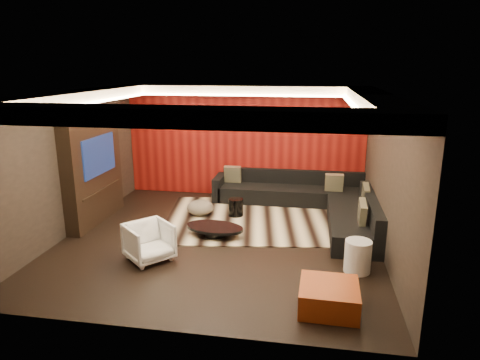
% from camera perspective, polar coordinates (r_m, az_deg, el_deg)
% --- Properties ---
extents(floor, '(6.00, 6.00, 0.02)m').
position_cam_1_polar(floor, '(8.39, -2.73, -7.98)').
color(floor, black).
rests_on(floor, ground).
extents(ceiling, '(6.00, 6.00, 0.02)m').
position_cam_1_polar(ceiling, '(7.73, -3.00, 11.63)').
color(ceiling, silver).
rests_on(ceiling, ground).
extents(wall_back, '(6.00, 0.02, 2.80)m').
position_cam_1_polar(wall_back, '(10.84, 0.57, 5.14)').
color(wall_back, black).
rests_on(wall_back, ground).
extents(wall_left, '(0.02, 6.00, 2.80)m').
position_cam_1_polar(wall_left, '(9.07, -21.79, 2.07)').
color(wall_left, black).
rests_on(wall_left, ground).
extents(wall_right, '(0.02, 6.00, 2.80)m').
position_cam_1_polar(wall_right, '(7.87, 19.06, 0.48)').
color(wall_right, black).
rests_on(wall_right, ground).
extents(red_feature_wall, '(5.98, 0.05, 2.78)m').
position_cam_1_polar(red_feature_wall, '(10.80, 0.53, 5.10)').
color(red_feature_wall, '#6B0C0A').
rests_on(red_feature_wall, ground).
extents(soffit_back, '(6.00, 0.60, 0.22)m').
position_cam_1_polar(soffit_back, '(10.38, 0.31, 11.87)').
color(soffit_back, silver).
rests_on(soffit_back, ground).
extents(soffit_front, '(6.00, 0.60, 0.22)m').
position_cam_1_polar(soffit_front, '(5.15, -9.58, 8.35)').
color(soffit_front, silver).
rests_on(soffit_front, ground).
extents(soffit_left, '(0.60, 4.80, 0.22)m').
position_cam_1_polar(soffit_left, '(8.73, -20.86, 10.29)').
color(soffit_left, silver).
rests_on(soffit_left, ground).
extents(soffit_right, '(0.60, 4.80, 0.22)m').
position_cam_1_polar(soffit_right, '(7.62, 17.57, 10.01)').
color(soffit_right, silver).
rests_on(soffit_right, ground).
extents(cove_back, '(4.80, 0.08, 0.04)m').
position_cam_1_polar(cove_back, '(10.05, -0.01, 11.25)').
color(cove_back, '#FFD899').
rests_on(cove_back, ground).
extents(cove_front, '(4.80, 0.08, 0.04)m').
position_cam_1_polar(cove_front, '(5.48, -8.38, 7.85)').
color(cove_front, '#FFD899').
rests_on(cove_front, ground).
extents(cove_left, '(0.08, 4.80, 0.04)m').
position_cam_1_polar(cove_left, '(8.57, -18.81, 9.79)').
color(cove_left, '#FFD899').
rests_on(cove_left, ground).
extents(cove_right, '(0.08, 4.80, 0.04)m').
position_cam_1_polar(cove_right, '(7.59, 14.94, 9.49)').
color(cove_right, '#FFD899').
rests_on(cove_right, ground).
extents(tv_surround, '(0.30, 2.00, 2.20)m').
position_cam_1_polar(tv_surround, '(9.56, -18.97, 1.11)').
color(tv_surround, black).
rests_on(tv_surround, ground).
extents(tv_screen, '(0.04, 1.30, 0.80)m').
position_cam_1_polar(tv_screen, '(9.41, -18.29, 3.15)').
color(tv_screen, black).
rests_on(tv_screen, ground).
extents(tv_shelf, '(0.04, 1.60, 0.04)m').
position_cam_1_polar(tv_shelf, '(9.58, -17.92, -1.24)').
color(tv_shelf, black).
rests_on(tv_shelf, ground).
extents(rug, '(4.37, 3.52, 0.02)m').
position_cam_1_polar(rug, '(9.43, 2.40, -5.18)').
color(rug, beige).
rests_on(rug, floor).
extents(coffee_table, '(1.34, 1.34, 0.20)m').
position_cam_1_polar(coffee_table, '(8.49, -3.39, -6.77)').
color(coffee_table, black).
rests_on(coffee_table, rug).
extents(drum_stool, '(0.40, 0.40, 0.39)m').
position_cam_1_polar(drum_stool, '(9.53, -0.56, -3.64)').
color(drum_stool, black).
rests_on(drum_stool, rug).
extents(striped_pouf, '(0.64, 0.64, 0.33)m').
position_cam_1_polar(striped_pouf, '(9.64, -5.32, -3.68)').
color(striped_pouf, '#C2B096').
rests_on(striped_pouf, rug).
extents(white_side_table, '(0.49, 0.49, 0.54)m').
position_cam_1_polar(white_side_table, '(7.31, 15.42, -9.78)').
color(white_side_table, silver).
rests_on(white_side_table, floor).
extents(orange_ottoman, '(0.82, 0.82, 0.36)m').
position_cam_1_polar(orange_ottoman, '(6.24, 11.76, -15.02)').
color(orange_ottoman, maroon).
rests_on(orange_ottoman, floor).
extents(armchair, '(1.02, 1.02, 0.66)m').
position_cam_1_polar(armchair, '(7.59, -12.04, -8.07)').
color(armchair, white).
rests_on(armchair, floor).
extents(sectional_sofa, '(3.65, 3.50, 0.75)m').
position_cam_1_polar(sectional_sofa, '(9.87, 9.49, -2.89)').
color(sectional_sofa, black).
rests_on(sectional_sofa, floor).
extents(throw_pillows, '(3.36, 2.77, 0.50)m').
position_cam_1_polar(throw_pillows, '(9.57, 10.44, -1.26)').
color(throw_pillows, tan).
rests_on(throw_pillows, sectional_sofa).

